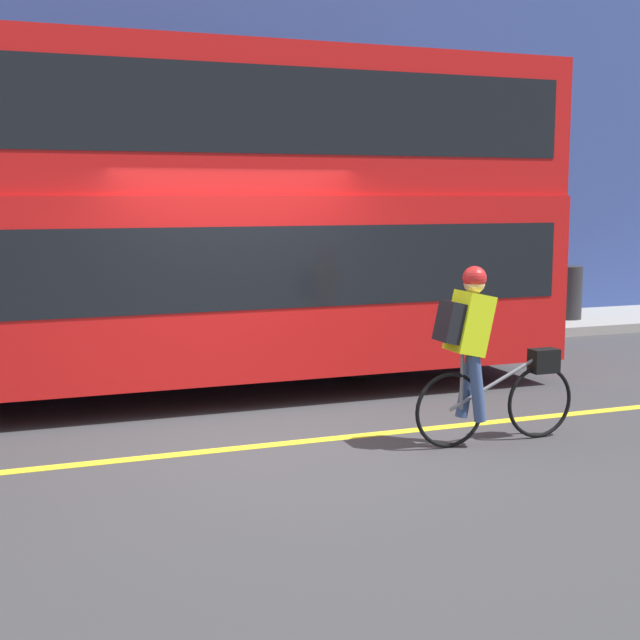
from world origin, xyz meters
name	(u,v)px	position (x,y,z in m)	size (l,w,h in m)	color
ground_plane	(277,445)	(0.00, 0.00, 0.00)	(80.00, 80.00, 0.00)	#38383A
road_center_line	(276,444)	(0.00, 0.02, 0.00)	(50.00, 0.14, 0.01)	yellow
sidewalk_curb	(165,346)	(0.00, 5.26, 0.07)	(60.00, 2.02, 0.15)	gray
building_facade	(145,113)	(0.00, 6.42, 3.47)	(60.00, 0.30, 6.94)	#33478C
bus	(74,207)	(-1.46, 2.53, 2.10)	(10.83, 2.62, 3.78)	black
cyclist_on_bike	(481,349)	(1.72, -0.61, 0.87)	(1.62, 0.32, 1.62)	black
trash_bin	(568,292)	(6.86, 5.15, 0.60)	(0.48, 0.48, 0.90)	#262628
street_sign_post	(269,251)	(1.55, 5.15, 1.42)	(0.36, 0.09, 2.26)	#59595B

